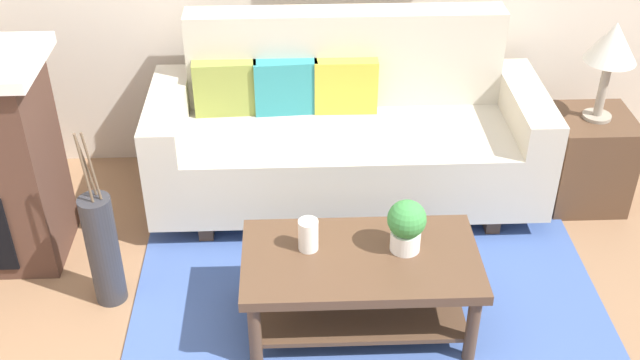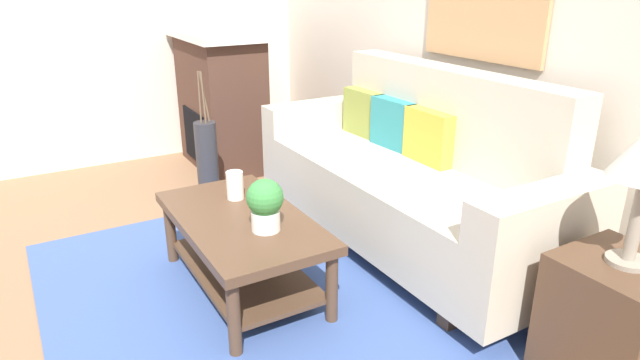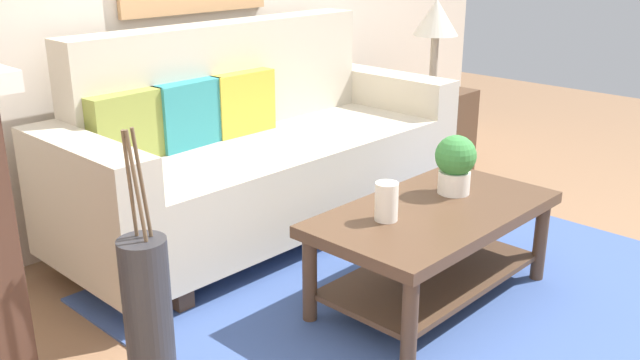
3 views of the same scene
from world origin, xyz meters
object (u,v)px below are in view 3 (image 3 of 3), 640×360
Objects in this scene: throw_pillow_teal at (188,114)px; tabletop_vase at (386,201)px; throw_pillow_olive at (126,127)px; potted_plant_tabletop at (455,162)px; floor_vase at (149,326)px; throw_pillow_mustard at (242,103)px; couch at (259,153)px; coffee_table at (433,233)px; side_table at (430,132)px; table_lamp at (436,21)px.

tabletop_vase is at bearing -85.33° from throw_pillow_teal.
throw_pillow_olive is at bearing 180.00° from throw_pillow_teal.
potted_plant_tabletop reaches higher than floor_vase.
throw_pillow_mustard is at bearing 77.94° from tabletop_vase.
couch reaches higher than floor_vase.
throw_pillow_mustard is at bearing 90.00° from couch.
tabletop_vase is (-0.24, 0.07, 0.19)m from coffee_table.
couch is 0.28m from throw_pillow_mustard.
tabletop_vase reaches higher than side_table.
throw_pillow_teal is 0.64× the size of side_table.
table_lamp reaches higher than throw_pillow_olive.
table_lamp reaches higher than tabletop_vase.
throw_pillow_olive is 0.64× the size of side_table.
side_table is at bearing 16.16° from floor_vase.
coffee_table is at bearing -144.39° from table_lamp.
couch is at bearing -10.36° from throw_pillow_olive.
throw_pillow_olive is 1.45m from coffee_table.
throw_pillow_teal reaches higher than floor_vase.
coffee_table is (0.68, -1.23, -0.37)m from throw_pillow_olive.
table_lamp is (0.00, 0.00, 0.71)m from side_table.
throw_pillow_mustard is 1.64m from floor_vase.
couch is at bearing 89.55° from coffee_table.
throw_pillow_teal is 1.81m from side_table.
throw_pillow_mustard reaches higher than side_table.
tabletop_vase is at bearing -103.47° from couch.
potted_plant_tabletop is 0.46× the size of table_lamp.
side_table reaches higher than coffee_table.
tabletop_vase is 0.28× the size of side_table.
floor_vase is at bearing -163.84° from side_table.
floor_vase is at bearing -145.38° from couch.
couch is at bearing 100.60° from potted_plant_tabletop.
table_lamp is (1.65, 0.95, 0.49)m from tabletop_vase.
side_table is at bearing -5.96° from throw_pillow_olive.
side_table is at bearing -135.00° from table_lamp.
throw_pillow_mustard is at bearing 171.16° from side_table.
throw_pillow_olive is at bearing 60.41° from floor_vase.
table_lamp reaches higher than side_table.
side_table is at bearing 35.61° from coffee_table.
coffee_table is at bearing -90.41° from throw_pillow_mustard.
couch is 3.60× the size of floor_vase.
table_lamp is at bearing -8.84° from throw_pillow_mustard.
throw_pillow_olive is 1.37× the size of potted_plant_tabletop.
couch is at bearing 176.22° from side_table.
potted_plant_tabletop is 0.43× the size of floor_vase.
throw_pillow_mustard is 1.28m from coffee_table.
potted_plant_tabletop is at bearing -79.40° from couch.
tabletop_vase reaches higher than coffee_table.
couch is at bearing -90.00° from throw_pillow_mustard.
table_lamp is at bearing -3.78° from couch.
floor_vase is (-1.00, 0.18, -0.20)m from tabletop_vase.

